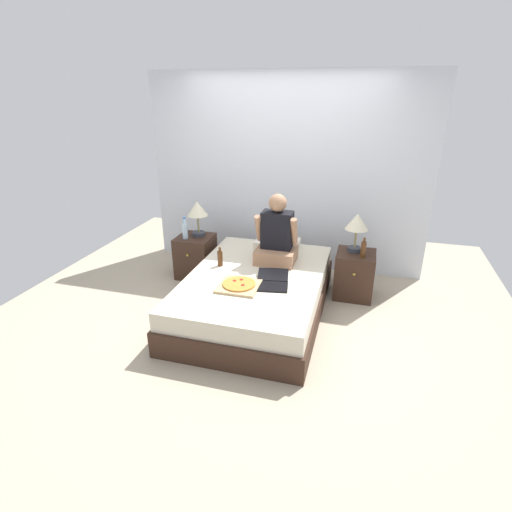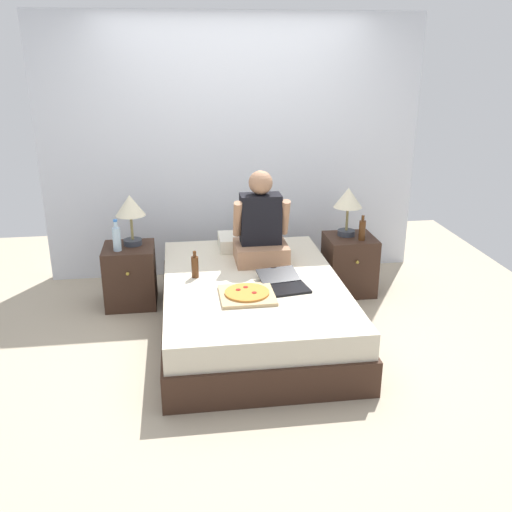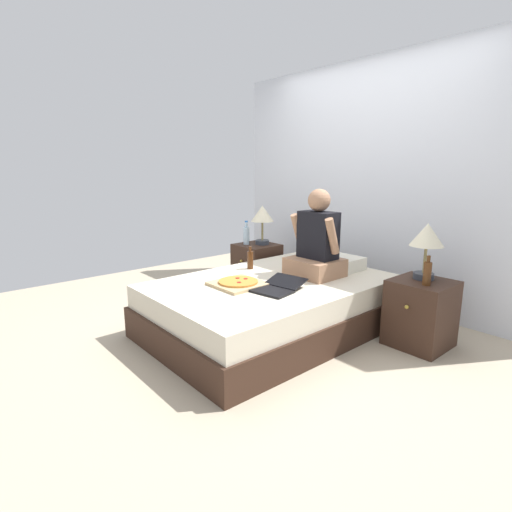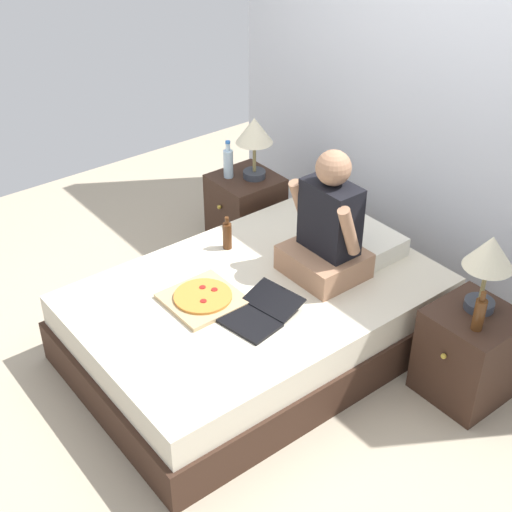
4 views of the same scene
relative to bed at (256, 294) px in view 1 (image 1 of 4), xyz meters
name	(u,v)px [view 1 (image 1 of 4)]	position (x,y,z in m)	size (l,w,h in m)	color
ground_plane	(256,312)	(0.00, 0.00, -0.22)	(5.65, 5.65, 0.00)	tan
wall_back	(285,174)	(0.00, 1.41, 1.03)	(3.65, 0.12, 2.50)	silver
bed	(256,294)	(0.00, 0.00, 0.00)	(1.42, 2.11, 0.45)	#382319
nightstand_left	(196,256)	(-1.01, 0.69, 0.05)	(0.44, 0.47, 0.54)	#382319
lamp_on_left_nightstand	(197,211)	(-0.97, 0.74, 0.64)	(0.26, 0.26, 0.45)	#333842
water_bottle	(185,230)	(-1.09, 0.60, 0.43)	(0.07, 0.07, 0.28)	silver
nightstand_right	(354,274)	(1.01, 0.69, 0.05)	(0.44, 0.47, 0.54)	#382319
lamp_on_right_nightstand	(357,224)	(0.98, 0.74, 0.64)	(0.26, 0.26, 0.45)	#333842
beer_bottle	(363,249)	(1.08, 0.59, 0.41)	(0.06, 0.06, 0.23)	#512D14
pillow	(277,245)	(0.06, 0.77, 0.29)	(0.52, 0.34, 0.12)	silver
person_seated	(277,237)	(0.13, 0.42, 0.52)	(0.47, 0.40, 0.78)	#A37556
laptop	(272,282)	(0.22, -0.17, 0.25)	(0.38, 0.46, 0.07)	black
pizza_box	(239,285)	(-0.08, -0.32, 0.25)	(0.40, 0.40, 0.05)	tan
beer_bottle_on_bed	(220,258)	(-0.44, 0.12, 0.32)	(0.06, 0.06, 0.22)	#4C2811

